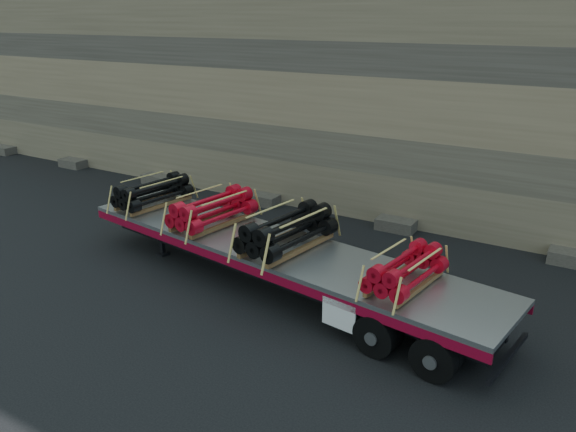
% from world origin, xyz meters
% --- Properties ---
extents(ground, '(120.00, 120.00, 0.00)m').
position_xyz_m(ground, '(0.00, 0.00, 0.00)').
color(ground, black).
rests_on(ground, ground).
extents(rock_wall, '(44.00, 3.00, 7.00)m').
position_xyz_m(rock_wall, '(0.00, 6.50, 3.50)').
color(rock_wall, '#7A6B54').
rests_on(rock_wall, ground).
extents(trailer, '(11.71, 3.90, 1.15)m').
position_xyz_m(trailer, '(0.81, -0.57, 0.58)').
color(trailer, '#9C9FA3').
rests_on(trailer, ground).
extents(bundle_front, '(1.37, 2.27, 0.76)m').
position_xyz_m(bundle_front, '(-3.73, 0.11, 1.53)').
color(bundle_front, black).
rests_on(bundle_front, trailer).
extents(bundle_midfront, '(1.46, 2.42, 0.81)m').
position_xyz_m(bundle_midfront, '(-1.27, -0.26, 1.55)').
color(bundle_midfront, red).
rests_on(bundle_midfront, trailer).
extents(bundle_midrear, '(1.57, 2.59, 0.87)m').
position_xyz_m(bundle_midrear, '(1.22, -0.64, 1.58)').
color(bundle_midrear, black).
rests_on(bundle_midrear, trailer).
extents(bundle_rear, '(1.26, 2.09, 0.70)m').
position_xyz_m(bundle_rear, '(4.28, -1.09, 1.50)').
color(bundle_rear, red).
rests_on(bundle_rear, trailer).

